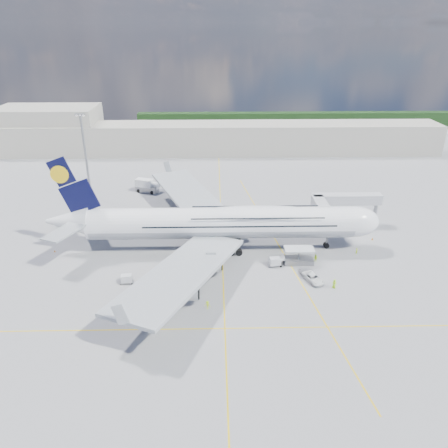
{
  "coord_description": "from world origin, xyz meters",
  "views": [
    {
      "loc": [
        -1.47,
        -82.17,
        49.07
      ],
      "look_at": [
        0.43,
        8.0,
        7.4
      ],
      "focal_mm": 35.0,
      "sensor_mm": 36.0,
      "label": 1
    }
  ],
  "objects_px": {
    "crew_wing": "(169,277)",
    "cone_wing_left_outer": "(169,212)",
    "jet_bridge": "(337,204)",
    "cargo_loader": "(298,258)",
    "dolly_nose_far": "(306,271)",
    "crew_van": "(334,284)",
    "cone_wing_right_inner": "(163,271)",
    "catering_truck_inner": "(191,217)",
    "dolly_nose_near": "(275,262)",
    "baggage_tug": "(186,279)",
    "cone_wing_right_outer": "(163,295)",
    "cone_nose": "(372,239)",
    "service_van": "(313,278)",
    "crew_nose": "(357,251)",
    "light_mast": "(86,155)",
    "catering_truck_outer": "(147,186)",
    "cone_tail": "(55,251)",
    "airliner": "(223,222)",
    "crew_tug": "(207,305)",
    "cone_wing_left_inner": "(220,234)",
    "dolly_row_a": "(154,296)",
    "dolly_row_c": "(173,284)",
    "crew_loader": "(316,258)",
    "dolly_row_b": "(165,270)"
  },
  "relations": [
    {
      "from": "service_van",
      "to": "cone_wing_right_outer",
      "type": "bearing_deg",
      "value": 167.92
    },
    {
      "from": "dolly_row_a",
      "to": "crew_van",
      "type": "bearing_deg",
      "value": 16.26
    },
    {
      "from": "crew_van",
      "to": "cone_nose",
      "type": "distance_m",
      "value": 26.08
    },
    {
      "from": "crew_nose",
      "to": "crew_wing",
      "type": "distance_m",
      "value": 44.01
    },
    {
      "from": "dolly_row_b",
      "to": "crew_wing",
      "type": "distance_m",
      "value": 2.98
    },
    {
      "from": "airliner",
      "to": "dolly_row_b",
      "type": "height_order",
      "value": "airliner"
    },
    {
      "from": "dolly_nose_far",
      "to": "cone_wing_right_inner",
      "type": "bearing_deg",
      "value": 166.39
    },
    {
      "from": "cone_nose",
      "to": "cone_wing_right_outer",
      "type": "distance_m",
      "value": 54.74
    },
    {
      "from": "dolly_nose_far",
      "to": "service_van",
      "type": "relative_size",
      "value": 0.6
    },
    {
      "from": "dolly_nose_near",
      "to": "cone_tail",
      "type": "bearing_deg",
      "value": 161.74
    },
    {
      "from": "crew_wing",
      "to": "cone_wing_left_outer",
      "type": "height_order",
      "value": "crew_wing"
    },
    {
      "from": "cone_tail",
      "to": "crew_nose",
      "type": "bearing_deg",
      "value": -2.08
    },
    {
      "from": "service_van",
      "to": "crew_tug",
      "type": "relative_size",
      "value": 3.11
    },
    {
      "from": "dolly_nose_far",
      "to": "crew_van",
      "type": "distance_m",
      "value": 7.61
    },
    {
      "from": "catering_truck_outer",
      "to": "cone_tail",
      "type": "height_order",
      "value": "catering_truck_outer"
    },
    {
      "from": "crew_tug",
      "to": "catering_truck_outer",
      "type": "bearing_deg",
      "value": 119.38
    },
    {
      "from": "airliner",
      "to": "cone_wing_right_outer",
      "type": "bearing_deg",
      "value": -121.76
    },
    {
      "from": "service_van",
      "to": "cone_tail",
      "type": "bearing_deg",
      "value": 145.39
    },
    {
      "from": "crew_wing",
      "to": "cone_tail",
      "type": "distance_m",
      "value": 31.23
    },
    {
      "from": "airliner",
      "to": "dolly_row_c",
      "type": "bearing_deg",
      "value": -123.94
    },
    {
      "from": "cone_nose",
      "to": "cone_wing_right_outer",
      "type": "relative_size",
      "value": 1.14
    },
    {
      "from": "jet_bridge",
      "to": "cargo_loader",
      "type": "xyz_separation_m",
      "value": [
        -12.99,
        -18.04,
        -5.6
      ]
    },
    {
      "from": "dolly_row_a",
      "to": "cone_wing_right_outer",
      "type": "distance_m",
      "value": 2.3
    },
    {
      "from": "service_van",
      "to": "cone_wing_left_outer",
      "type": "relative_size",
      "value": 9.49
    },
    {
      "from": "dolly_nose_far",
      "to": "catering_truck_inner",
      "type": "xyz_separation_m",
      "value": [
        -26.08,
        26.39,
        1.35
      ]
    },
    {
      "from": "crew_wing",
      "to": "crew_tug",
      "type": "height_order",
      "value": "crew_wing"
    },
    {
      "from": "baggage_tug",
      "to": "dolly_nose_near",
      "type": "bearing_deg",
      "value": 27.61
    },
    {
      "from": "dolly_nose_far",
      "to": "cone_wing_left_inner",
      "type": "bearing_deg",
      "value": 122.54
    },
    {
      "from": "dolly_row_c",
      "to": "dolly_nose_far",
      "type": "relative_size",
      "value": 0.98
    },
    {
      "from": "baggage_tug",
      "to": "cone_nose",
      "type": "distance_m",
      "value": 48.82
    },
    {
      "from": "dolly_nose_near",
      "to": "baggage_tug",
      "type": "bearing_deg",
      "value": -171.3
    },
    {
      "from": "crew_loader",
      "to": "dolly_row_a",
      "type": "bearing_deg",
      "value": -107.19
    },
    {
      "from": "crew_tug",
      "to": "cone_wing_left_inner",
      "type": "bearing_deg",
      "value": 96.72
    },
    {
      "from": "dolly_nose_near",
      "to": "cone_wing_right_outer",
      "type": "bearing_deg",
      "value": -164.12
    },
    {
      "from": "service_van",
      "to": "crew_van",
      "type": "bearing_deg",
      "value": -55.67
    },
    {
      "from": "crew_nose",
      "to": "light_mast",
      "type": "bearing_deg",
      "value": 100.98
    },
    {
      "from": "catering_truck_inner",
      "to": "crew_nose",
      "type": "bearing_deg",
      "value": -42.56
    },
    {
      "from": "cargo_loader",
      "to": "crew_van",
      "type": "height_order",
      "value": "cargo_loader"
    },
    {
      "from": "dolly_nose_far",
      "to": "dolly_nose_near",
      "type": "bearing_deg",
      "value": 142.78
    },
    {
      "from": "cone_wing_left_outer",
      "to": "dolly_row_a",
      "type": "bearing_deg",
      "value": -88.65
    },
    {
      "from": "baggage_tug",
      "to": "airliner",
      "type": "bearing_deg",
      "value": 71.08
    },
    {
      "from": "dolly_nose_far",
      "to": "cone_wing_left_outer",
      "type": "relative_size",
      "value": 5.67
    },
    {
      "from": "light_mast",
      "to": "crew_nose",
      "type": "relative_size",
      "value": 15.8
    },
    {
      "from": "dolly_nose_far",
      "to": "cone_nose",
      "type": "bearing_deg",
      "value": 26.13
    },
    {
      "from": "jet_bridge",
      "to": "dolly_row_c",
      "type": "bearing_deg",
      "value": -146.33
    },
    {
      "from": "cone_nose",
      "to": "cone_wing_left_inner",
      "type": "bearing_deg",
      "value": 174.8
    },
    {
      "from": "catering_truck_inner",
      "to": "crew_wing",
      "type": "distance_m",
      "value": 29.5
    },
    {
      "from": "cargo_loader",
      "to": "cone_wing_right_outer",
      "type": "height_order",
      "value": "cargo_loader"
    },
    {
      "from": "baggage_tug",
      "to": "catering_truck_inner",
      "type": "xyz_separation_m",
      "value": [
        -0.47,
        29.8,
        0.84
      ]
    },
    {
      "from": "dolly_nose_far",
      "to": "catering_truck_outer",
      "type": "bearing_deg",
      "value": 117.41
    }
  ]
}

